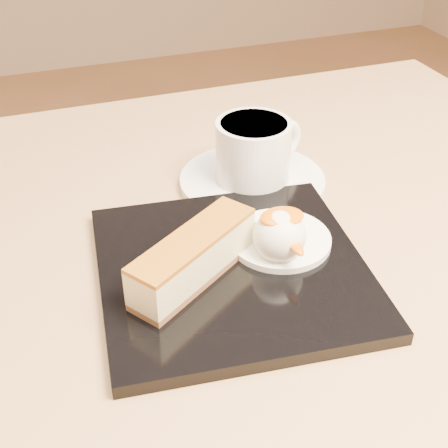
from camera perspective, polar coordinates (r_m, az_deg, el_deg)
name	(u,v)px	position (r m, az deg, el deg)	size (l,w,h in m)	color
table	(276,391)	(0.65, 4.80, -14.93)	(0.80, 0.80, 0.72)	black
dessert_plate	(232,270)	(0.53, 0.74, -4.21)	(0.22, 0.22, 0.01)	black
cheesecake	(193,257)	(0.50, -2.81, -3.07)	(0.12, 0.10, 0.04)	brown
cream_smear	(280,239)	(0.55, 5.10, -1.41)	(0.09, 0.09, 0.01)	white
ice_cream_scoop	(280,236)	(0.52, 5.10, -1.09)	(0.04, 0.04, 0.04)	white
mango_sauce	(282,217)	(0.51, 5.32, 0.66)	(0.04, 0.03, 0.01)	#E06407
mint_sprig	(238,227)	(0.55, 1.31, -0.24)	(0.04, 0.03, 0.00)	#2F7D29
saucer	(252,181)	(0.65, 2.59, 3.91)	(0.15, 0.15, 0.01)	white
coffee_cup	(255,149)	(0.63, 2.82, 6.85)	(0.10, 0.08, 0.06)	white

